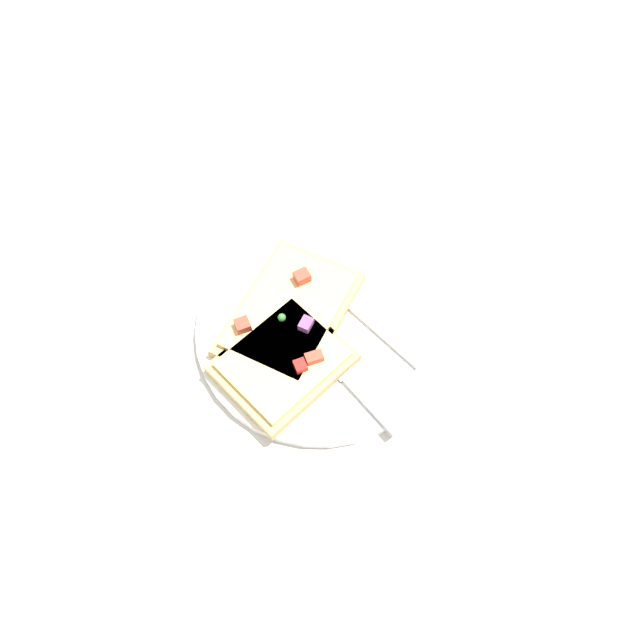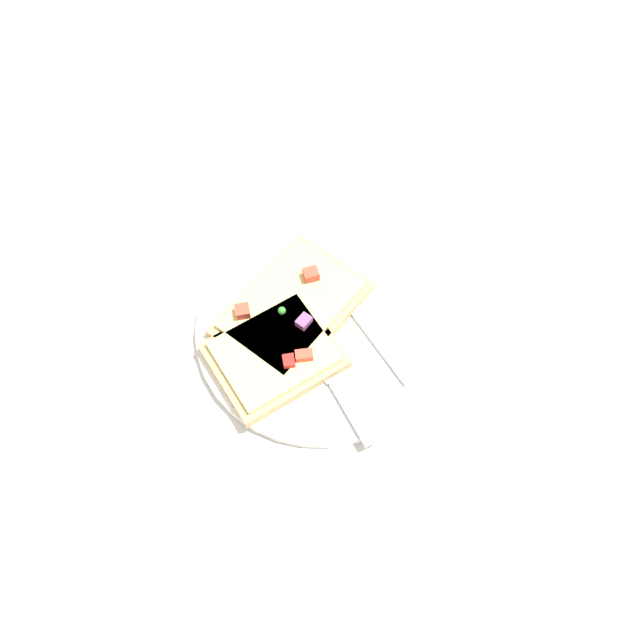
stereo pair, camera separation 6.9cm
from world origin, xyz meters
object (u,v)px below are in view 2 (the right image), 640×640
at_px(fork, 351,311).
at_px(knife, 331,375).
at_px(pizza_slice_corner, 275,354).
at_px(pizza_slice_main, 292,308).
at_px(plate, 320,327).

xyz_separation_m(fork, knife, (-0.00, 0.08, 0.00)).
bearing_deg(knife, pizza_slice_corner, 43.17).
distance_m(knife, pizza_slice_corner, 0.06).
bearing_deg(fork, knife, 131.57).
bearing_deg(knife, pizza_slice_main, 1.03).
xyz_separation_m(knife, pizza_slice_main, (0.07, -0.06, 0.01)).
height_order(fork, pizza_slice_corner, pizza_slice_corner).
distance_m(pizza_slice_main, pizza_slice_corner, 0.06).
bearing_deg(pizza_slice_corner, fork, 2.18).
relative_size(pizza_slice_main, pizza_slice_corner, 1.15).
distance_m(plate, fork, 0.04).
distance_m(knife, pizza_slice_main, 0.09).
bearing_deg(plate, knife, 119.20).
bearing_deg(knife, plate, -16.99).
relative_size(fork, pizza_slice_main, 0.85).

